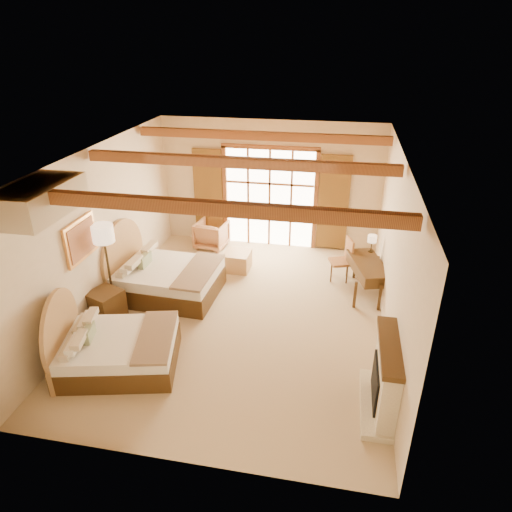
% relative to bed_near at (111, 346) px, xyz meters
% --- Properties ---
extents(floor, '(7.00, 7.00, 0.00)m').
position_rel_bed_near_xyz_m(floor, '(1.79, 1.85, -0.37)').
color(floor, tan).
rests_on(floor, ground).
extents(wall_back, '(5.50, 0.00, 5.50)m').
position_rel_bed_near_xyz_m(wall_back, '(1.79, 5.35, 1.23)').
color(wall_back, beige).
rests_on(wall_back, ground).
extents(wall_left, '(0.00, 7.00, 7.00)m').
position_rel_bed_near_xyz_m(wall_left, '(-0.96, 1.85, 1.23)').
color(wall_left, beige).
rests_on(wall_left, ground).
extents(wall_right, '(0.00, 7.00, 7.00)m').
position_rel_bed_near_xyz_m(wall_right, '(4.54, 1.85, 1.23)').
color(wall_right, beige).
rests_on(wall_right, ground).
extents(ceiling, '(7.00, 7.00, 0.00)m').
position_rel_bed_near_xyz_m(ceiling, '(1.79, 1.85, 2.83)').
color(ceiling, '#B57336').
rests_on(ceiling, ground).
extents(ceiling_beams, '(5.39, 4.60, 0.18)m').
position_rel_bed_near_xyz_m(ceiling_beams, '(1.79, 1.85, 2.71)').
color(ceiling_beams, '#9B5E2A').
rests_on(ceiling_beams, ceiling).
extents(french_doors, '(3.95, 0.08, 2.60)m').
position_rel_bed_near_xyz_m(french_doors, '(1.79, 5.29, 0.88)').
color(french_doors, white).
rests_on(french_doors, ground).
extents(fireplace, '(0.46, 1.40, 1.16)m').
position_rel_bed_near_xyz_m(fireplace, '(4.39, -0.15, 0.14)').
color(fireplace, '#F4EABD').
rests_on(fireplace, ground).
extents(painting, '(0.06, 0.95, 0.75)m').
position_rel_bed_near_xyz_m(painting, '(-0.91, 1.10, 1.38)').
color(painting, '#EAA354').
rests_on(painting, wall_left).
extents(canopy_valance, '(0.70, 1.40, 0.45)m').
position_rel_bed_near_xyz_m(canopy_valance, '(-0.61, -0.15, 2.58)').
color(canopy_valance, beige).
rests_on(canopy_valance, ceiling).
extents(bed_near, '(2.17, 1.80, 1.24)m').
position_rel_bed_near_xyz_m(bed_near, '(0.00, 0.00, 0.00)').
color(bed_near, '#402812').
rests_on(bed_near, floor).
extents(bed_far, '(2.16, 1.67, 1.38)m').
position_rel_bed_near_xyz_m(bed_far, '(-0.05, 2.37, 0.04)').
color(bed_far, '#402812').
rests_on(bed_far, floor).
extents(nightstand, '(0.71, 0.71, 0.66)m').
position_rel_bed_near_xyz_m(nightstand, '(-0.68, 1.15, -0.04)').
color(nightstand, '#402812').
rests_on(nightstand, floor).
extents(floor_lamp, '(0.40, 0.40, 1.88)m').
position_rel_bed_near_xyz_m(floor_lamp, '(-0.71, 1.49, 1.23)').
color(floor_lamp, '#342A19').
rests_on(floor_lamp, floor).
extents(armchair, '(0.85, 0.86, 0.70)m').
position_rel_bed_near_xyz_m(armchair, '(0.37, 4.82, -0.03)').
color(armchair, '#A86E48').
rests_on(armchair, floor).
extents(ottoman, '(0.61, 0.61, 0.43)m').
position_rel_bed_near_xyz_m(ottoman, '(1.29, 3.74, -0.16)').
color(ottoman, tan).
rests_on(ottoman, floor).
extents(desk, '(0.95, 1.47, 0.73)m').
position_rel_bed_near_xyz_m(desk, '(4.25, 3.21, 0.02)').
color(desk, '#402812').
rests_on(desk, floor).
extents(desk_chair, '(0.56, 0.55, 0.98)m').
position_rel_bed_near_xyz_m(desk_chair, '(3.69, 3.72, -0.07)').
color(desk_chair, '#A66833').
rests_on(desk_chair, floor).
extents(desk_lamp, '(0.19, 0.19, 0.39)m').
position_rel_bed_near_xyz_m(desk_lamp, '(4.30, 3.74, 0.65)').
color(desk_lamp, '#342A19').
rests_on(desk_lamp, desk).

